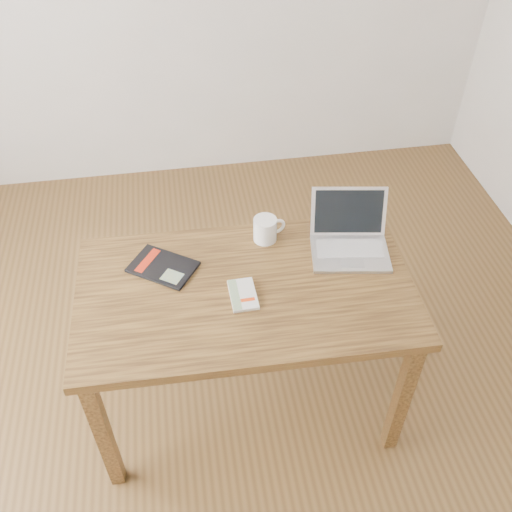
{
  "coord_description": "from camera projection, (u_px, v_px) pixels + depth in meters",
  "views": [
    {
      "loc": [
        -0.03,
        -1.4,
        2.32
      ],
      "look_at": [
        0.22,
        0.14,
        0.85
      ],
      "focal_mm": 40.0,
      "sensor_mm": 36.0,
      "label": 1
    }
  ],
  "objects": [
    {
      "name": "coffee_mug",
      "position": [
        266.0,
        229.0,
        2.32
      ],
      "size": [
        0.14,
        0.1,
        0.1
      ],
      "rotation": [
        0.0,
        0.0,
        0.22
      ],
      "color": "white",
      "rests_on": "desk"
    },
    {
      "name": "black_guidebook",
      "position": [
        163.0,
        267.0,
        2.23
      ],
      "size": [
        0.3,
        0.27,
        0.01
      ],
      "rotation": [
        0.0,
        0.0,
        0.98
      ],
      "color": "black",
      "rests_on": "desk"
    },
    {
      "name": "desk",
      "position": [
        246.0,
        303.0,
        2.22
      ],
      "size": [
        1.29,
        0.76,
        0.75
      ],
      "rotation": [
        0.0,
        0.0,
        -0.02
      ],
      "color": "#503518",
      "rests_on": "ground"
    },
    {
      "name": "white_guidebook",
      "position": [
        243.0,
        295.0,
        2.12
      ],
      "size": [
        0.1,
        0.16,
        0.01
      ],
      "rotation": [
        0.0,
        0.0,
        0.03
      ],
      "color": "silver",
      "rests_on": "desk"
    },
    {
      "name": "laptop",
      "position": [
        350.0,
        238.0,
        2.29
      ],
      "size": [
        0.35,
        0.34,
        0.21
      ],
      "rotation": [
        0.0,
        0.0,
        -0.16
      ],
      "color": "silver",
      "rests_on": "desk"
    },
    {
      "name": "room",
      "position": [
        165.0,
        173.0,
        1.66
      ],
      "size": [
        4.04,
        4.04,
        2.7
      ],
      "color": "#533A1C",
      "rests_on": "ground"
    }
  ]
}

